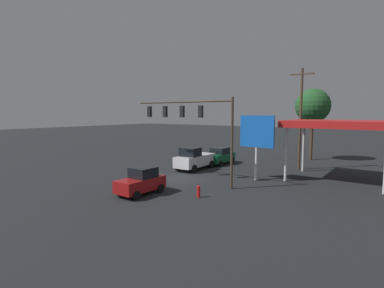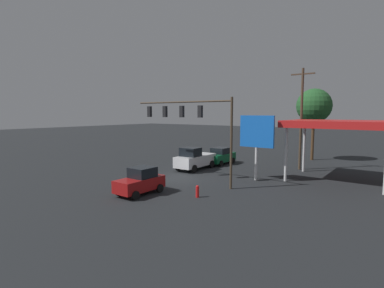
% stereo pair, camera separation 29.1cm
% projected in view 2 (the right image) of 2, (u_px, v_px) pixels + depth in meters
% --- Properties ---
extents(ground_plane, '(200.00, 200.00, 0.00)m').
position_uv_depth(ground_plane, '(179.00, 178.00, 27.49)').
color(ground_plane, black).
extents(traffic_signal_assembly, '(10.06, 0.43, 7.22)m').
position_uv_depth(traffic_signal_assembly, '(190.00, 118.00, 25.50)').
color(traffic_signal_assembly, '#473828').
rests_on(traffic_signal_assembly, ground).
extents(utility_pole, '(2.40, 0.26, 10.57)m').
position_uv_depth(utility_pole, '(301.00, 117.00, 31.20)').
color(utility_pole, '#473828').
rests_on(utility_pole, ground).
extents(gas_station_canopy, '(8.58, 6.68, 5.33)m').
position_uv_depth(gas_station_canopy, '(340.00, 125.00, 25.85)').
color(gas_station_canopy, red).
rests_on(gas_station_canopy, ground).
extents(price_sign, '(3.14, 0.27, 5.76)m').
position_uv_depth(price_sign, '(257.00, 134.00, 26.36)').
color(price_sign, silver).
rests_on(price_sign, ground).
extents(hatchback_crossing, '(1.99, 3.82, 1.97)m').
position_uv_depth(hatchback_crossing, '(140.00, 181.00, 22.18)').
color(hatchback_crossing, maroon).
rests_on(hatchback_crossing, ground).
extents(sedan_far, '(2.09, 4.42, 1.93)m').
position_uv_depth(sedan_far, '(220.00, 156.00, 35.12)').
color(sedan_far, '#0C592D').
rests_on(sedan_far, ground).
extents(pickup_parked, '(2.36, 5.24, 2.40)m').
position_uv_depth(pickup_parked, '(194.00, 159.00, 31.70)').
color(pickup_parked, silver).
rests_on(pickup_parked, ground).
extents(street_tree, '(4.29, 4.29, 9.01)m').
position_uv_depth(street_tree, '(314.00, 106.00, 37.50)').
color(street_tree, '#4C331E').
rests_on(street_tree, ground).
extents(fire_hydrant, '(0.24, 0.24, 0.88)m').
position_uv_depth(fire_hydrant, '(197.00, 191.00, 21.26)').
color(fire_hydrant, red).
rests_on(fire_hydrant, ground).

